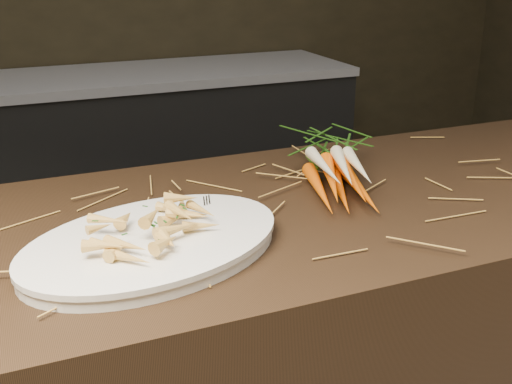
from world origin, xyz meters
TOP-DOWN VIEW (x-y plane):
  - back_counter at (0.30, 2.18)m, footprint 1.82×0.62m
  - straw_bedding at (0.00, 0.30)m, footprint 1.40×0.60m
  - root_veg_bunch at (0.24, 0.42)m, footprint 0.28×0.48m
  - serving_platter at (-0.22, 0.20)m, footprint 0.53×0.44m
  - roasted_veg_heap at (-0.22, 0.20)m, footprint 0.27×0.23m
  - serving_fork at (-0.06, 0.23)m, footprint 0.06×0.17m

SIDE VIEW (x-z plane):
  - back_counter at x=0.30m, z-range 0.00..0.84m
  - straw_bedding at x=0.00m, z-range 0.90..0.92m
  - serving_platter at x=-0.22m, z-range 0.90..0.92m
  - serving_fork at x=-0.06m, z-range 0.92..0.93m
  - root_veg_bunch at x=0.24m, z-range 0.90..0.99m
  - roasted_veg_heap at x=-0.22m, z-range 0.92..0.98m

